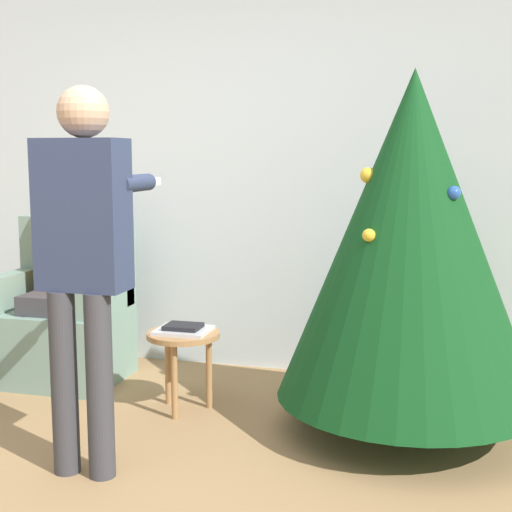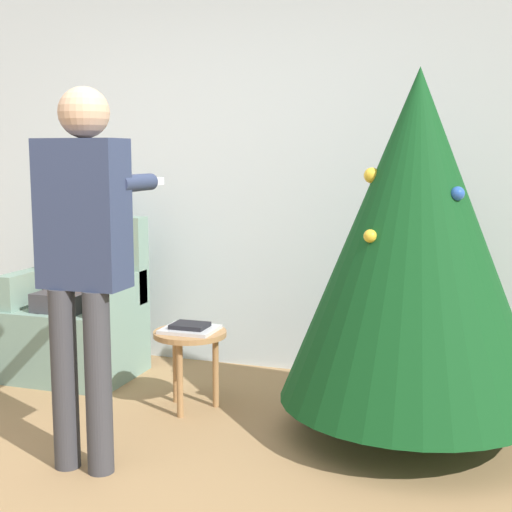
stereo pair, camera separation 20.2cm
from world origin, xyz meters
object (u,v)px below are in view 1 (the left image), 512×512
(christmas_tree, at_px, (410,237))
(armchair, at_px, (64,323))
(person_seated, at_px, (60,271))
(person_standing, at_px, (83,245))
(side_stool, at_px, (183,344))

(christmas_tree, xyz_separation_m, armchair, (-2.18, 0.35, -0.66))
(person_seated, bearing_deg, armchair, 90.00)
(armchair, relative_size, person_seated, 0.81)
(person_standing, xyz_separation_m, side_stool, (0.14, 0.83, -0.66))
(christmas_tree, distance_m, armchair, 2.31)
(armchair, distance_m, person_seated, 0.35)
(person_seated, distance_m, person_standing, 1.45)
(armchair, bearing_deg, person_seated, -90.00)
(christmas_tree, height_order, armchair, christmas_tree)
(christmas_tree, height_order, person_seated, christmas_tree)
(christmas_tree, distance_m, person_standing, 1.61)
(armchair, xyz_separation_m, person_seated, (0.00, -0.03, 0.34))
(person_seated, height_order, side_stool, person_seated)
(christmas_tree, relative_size, side_stool, 4.11)
(armchair, height_order, side_stool, armchair)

